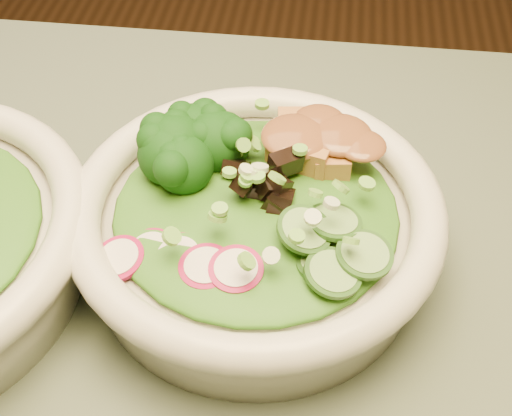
# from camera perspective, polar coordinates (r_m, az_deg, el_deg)

# --- Properties ---
(salad_bowl) EXTENTS (0.25, 0.25, 0.07)m
(salad_bowl) POSITION_cam_1_polar(r_m,az_deg,el_deg) (0.48, 0.00, -1.57)
(salad_bowl) COLOR beige
(salad_bowl) RESTS_ON dining_table
(lettuce_bed) EXTENTS (0.19, 0.19, 0.02)m
(lettuce_bed) POSITION_cam_1_polar(r_m,az_deg,el_deg) (0.46, 0.00, 0.09)
(lettuce_bed) COLOR #1C5612
(lettuce_bed) RESTS_ON salad_bowl
(broccoli_florets) EXTENTS (0.09, 0.09, 0.04)m
(broccoli_florets) POSITION_cam_1_polar(r_m,az_deg,el_deg) (0.48, -5.29, 4.38)
(broccoli_florets) COLOR black
(broccoli_florets) RESTS_ON salad_bowl
(radish_slices) EXTENTS (0.11, 0.07, 0.02)m
(radish_slices) POSITION_cam_1_polar(r_m,az_deg,el_deg) (0.43, -5.14, -4.14)
(radish_slices) COLOR maroon
(radish_slices) RESTS_ON salad_bowl
(cucumber_slices) EXTENTS (0.08, 0.08, 0.03)m
(cucumber_slices) POSITION_cam_1_polar(r_m,az_deg,el_deg) (0.43, 5.87, -2.81)
(cucumber_slices) COLOR #7EB162
(cucumber_slices) RESTS_ON salad_bowl
(mushroom_heap) EXTENTS (0.08, 0.08, 0.04)m
(mushroom_heap) POSITION_cam_1_polar(r_m,az_deg,el_deg) (0.46, 0.92, 1.90)
(mushroom_heap) COLOR black
(mushroom_heap) RESTS_ON salad_bowl
(tofu_cubes) EXTENTS (0.10, 0.08, 0.03)m
(tofu_cubes) POSITION_cam_1_polar(r_m,az_deg,el_deg) (0.49, 4.67, 4.51)
(tofu_cubes) COLOR #AB6939
(tofu_cubes) RESTS_ON salad_bowl
(peanut_sauce) EXTENTS (0.06, 0.05, 0.01)m
(peanut_sauce) POSITION_cam_1_polar(r_m,az_deg,el_deg) (0.48, 4.75, 5.58)
(peanut_sauce) COLOR brown
(peanut_sauce) RESTS_ON tofu_cubes
(scallion_garnish) EXTENTS (0.18, 0.18, 0.02)m
(scallion_garnish) POSITION_cam_1_polar(r_m,az_deg,el_deg) (0.45, 0.00, 2.01)
(scallion_garnish) COLOR #6DB23E
(scallion_garnish) RESTS_ON salad_bowl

